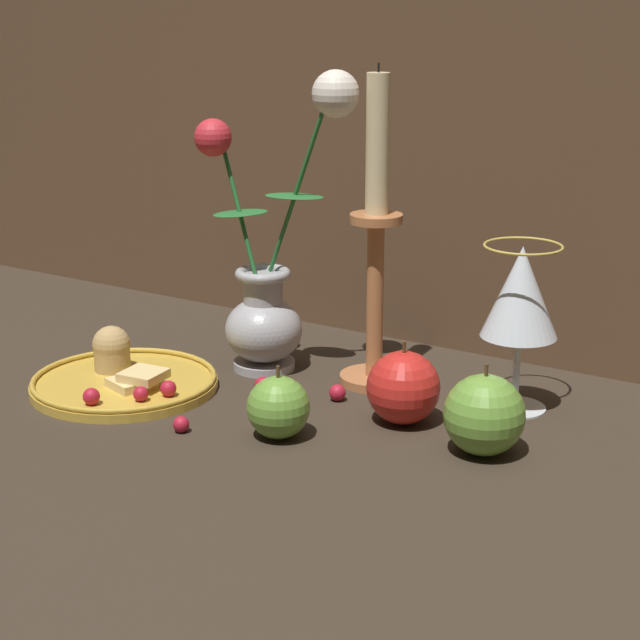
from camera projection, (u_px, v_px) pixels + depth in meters
ground_plane at (309, 406)px, 1.18m from camera, size 2.40×2.40×0.00m
vase at (269, 280)px, 1.26m from camera, size 0.20×0.09×0.36m
plate_with_pastries at (123, 377)px, 1.23m from camera, size 0.21×0.21×0.06m
wine_glass at (520, 298)px, 1.13m from camera, size 0.08×0.08×0.18m
candlestick at (376, 252)px, 1.20m from camera, size 0.08×0.08×0.36m
apple_beside_vase at (278, 407)px, 1.08m from camera, size 0.06×0.06×0.08m
apple_near_glass at (403, 388)px, 1.12m from camera, size 0.08×0.08×0.09m
apple_at_table_edge at (484, 415)px, 1.04m from camera, size 0.08×0.08×0.09m
berry_near_plate at (337, 393)px, 1.19m from camera, size 0.02×0.02×0.02m
berry_front_center at (181, 424)px, 1.10m from camera, size 0.02×0.02×0.02m
berry_by_glass_stem at (263, 385)px, 1.21m from camera, size 0.02×0.02×0.02m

